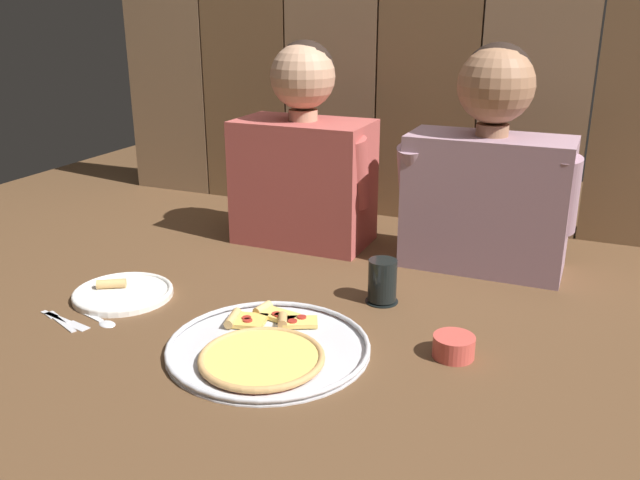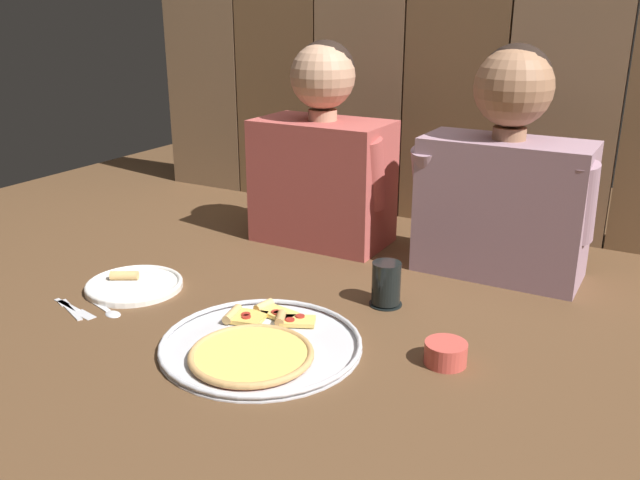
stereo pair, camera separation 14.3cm
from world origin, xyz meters
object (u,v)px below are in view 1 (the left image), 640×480
object	(u,v)px
drinking_glass	(382,282)
diner_left	(303,156)
diner_right	(489,168)
dinner_plate	(123,293)
dipping_bowl	(454,345)
pizza_tray	(266,349)

from	to	relation	value
drinking_glass	diner_left	distance (m)	0.51
drinking_glass	diner_right	world-z (taller)	diner_right
drinking_glass	diner_right	size ratio (longest dim) A/B	0.18
dinner_plate	diner_right	distance (m)	0.95
dipping_bowl	diner_left	xyz separation A→B (m)	(-0.55, 0.51, 0.23)
pizza_tray	dipping_bowl	bearing A→B (deg)	21.09
dinner_plate	dipping_bowl	distance (m)	0.78
drinking_glass	diner_left	world-z (taller)	diner_left
pizza_tray	dinner_plate	size ratio (longest dim) A/B	1.76
diner_left	pizza_tray	bearing A→B (deg)	-71.92
pizza_tray	drinking_glass	world-z (taller)	drinking_glass
dipping_bowl	diner_left	world-z (taller)	diner_left
dipping_bowl	diner_right	world-z (taller)	diner_right
pizza_tray	dipping_bowl	xyz separation A→B (m)	(0.34, 0.13, 0.02)
dinner_plate	dipping_bowl	bearing A→B (deg)	1.75
pizza_tray	dipping_bowl	distance (m)	0.37
dinner_plate	diner_left	distance (m)	0.63
dinner_plate	diner_right	size ratio (longest dim) A/B	0.41
dinner_plate	diner_right	world-z (taller)	diner_right
pizza_tray	diner_right	size ratio (longest dim) A/B	0.72
diner_left	drinking_glass	bearing A→B (deg)	-42.85
drinking_glass	diner_left	bearing A→B (deg)	137.15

